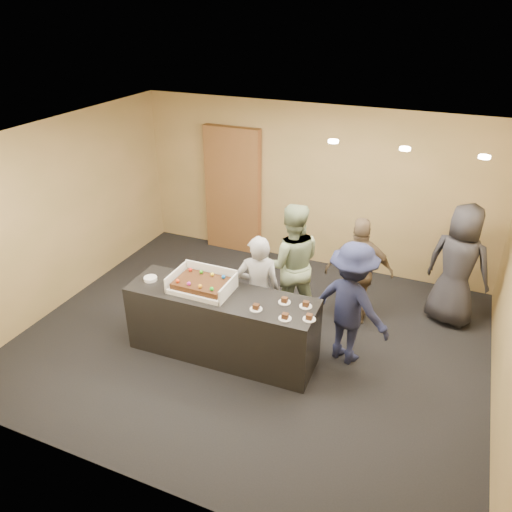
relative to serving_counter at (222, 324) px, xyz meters
name	(u,v)px	position (x,y,z in m)	size (l,w,h in m)	color
room	(252,250)	(0.23, 0.43, 0.90)	(6.04, 6.00, 2.70)	black
serving_counter	(222,324)	(0.00, 0.00, 0.00)	(2.40, 0.70, 0.90)	black
storage_cabinet	(233,191)	(-1.19, 2.84, 0.67)	(1.02, 0.15, 2.23)	brown
cake_box	(203,285)	(-0.26, 0.03, 0.50)	(0.76, 0.52, 0.22)	white
sheet_cake	(202,283)	(-0.26, 0.00, 0.55)	(0.65, 0.45, 0.12)	black
plate_stack	(150,279)	(-0.99, -0.05, 0.47)	(0.17, 0.17, 0.04)	white
slice_a	(256,308)	(0.53, -0.14, 0.47)	(0.15, 0.15, 0.07)	white
slice_b	(284,301)	(0.78, 0.13, 0.47)	(0.15, 0.15, 0.07)	white
slice_c	(285,317)	(0.90, -0.18, 0.47)	(0.15, 0.15, 0.07)	white
slice_d	(306,305)	(1.04, 0.15, 0.47)	(0.15, 0.15, 0.07)	white
slice_e	(309,318)	(1.16, -0.09, 0.47)	(0.15, 0.15, 0.07)	white
person_server_grey	(258,291)	(0.31, 0.45, 0.32)	(0.56, 0.37, 1.55)	#98999E
person_sage_man	(291,264)	(0.52, 1.12, 0.43)	(0.85, 0.67, 1.76)	gray
person_navy_man	(351,304)	(1.49, 0.56, 0.36)	(1.04, 0.60, 1.62)	#1A1F3E
person_brown_extra	(359,272)	(1.39, 1.41, 0.34)	(0.93, 0.39, 1.58)	brown
person_dark_suit	(458,266)	(2.63, 1.96, 0.43)	(0.86, 0.56, 1.77)	#26252B
ceiling_spotlights	(405,149)	(1.83, 0.93, 2.22)	(1.72, 0.12, 0.03)	#FFEAC6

